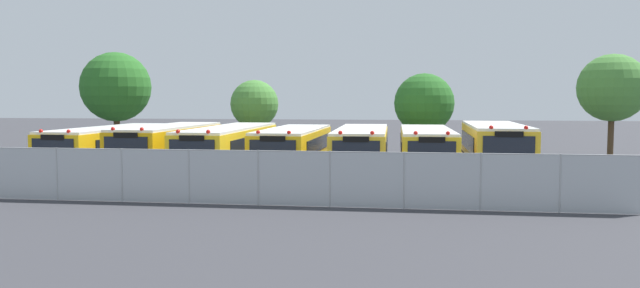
# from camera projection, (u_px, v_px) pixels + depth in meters

# --- Properties ---
(ground_plane) EXTENTS (160.00, 160.00, 0.00)m
(ground_plane) POSITION_uv_depth(u_px,v_px,m) (294.00, 175.00, 30.70)
(ground_plane) COLOR #38383D
(school_bus_0) EXTENTS (2.78, 10.29, 2.51)m
(school_bus_0) POSITION_uv_depth(u_px,v_px,m) (111.00, 147.00, 31.83)
(school_bus_0) COLOR yellow
(school_bus_0) RESTS_ON ground_plane
(school_bus_1) EXTENTS (2.70, 9.54, 2.61)m
(school_bus_1) POSITION_uv_depth(u_px,v_px,m) (169.00, 147.00, 31.23)
(school_bus_1) COLOR #EAA80C
(school_bus_1) RESTS_ON ground_plane
(school_bus_2) EXTENTS (2.47, 11.20, 2.57)m
(school_bus_2) POSITION_uv_depth(u_px,v_px,m) (230.00, 148.00, 30.82)
(school_bus_2) COLOR yellow
(school_bus_2) RESTS_ON ground_plane
(school_bus_3) EXTENTS (2.64, 9.46, 2.50)m
(school_bus_3) POSITION_uv_depth(u_px,v_px,m) (294.00, 149.00, 30.63)
(school_bus_3) COLOR yellow
(school_bus_3) RESTS_ON ground_plane
(school_bus_4) EXTENTS (2.69, 10.25, 2.53)m
(school_bus_4) POSITION_uv_depth(u_px,v_px,m) (362.00, 150.00, 30.26)
(school_bus_4) COLOR yellow
(school_bus_4) RESTS_ON ground_plane
(school_bus_5) EXTENTS (2.60, 9.81, 2.52)m
(school_bus_5) POSITION_uv_depth(u_px,v_px,m) (426.00, 150.00, 29.86)
(school_bus_5) COLOR yellow
(school_bus_5) RESTS_ON ground_plane
(school_bus_6) EXTENTS (2.72, 9.32, 2.77)m
(school_bus_6) POSITION_uv_depth(u_px,v_px,m) (495.00, 149.00, 29.25)
(school_bus_6) COLOR yellow
(school_bus_6) RESTS_ON ground_plane
(tree_0) EXTENTS (4.96, 4.96, 7.16)m
(tree_0) POSITION_uv_depth(u_px,v_px,m) (117.00, 86.00, 43.72)
(tree_0) COLOR #4C3823
(tree_0) RESTS_ON ground_plane
(tree_1) EXTENTS (3.21, 3.21, 5.09)m
(tree_1) POSITION_uv_depth(u_px,v_px,m) (256.00, 104.00, 40.94)
(tree_1) COLOR #4C3823
(tree_1) RESTS_ON ground_plane
(tree_2) EXTENTS (3.84, 3.84, 5.47)m
(tree_2) POSITION_uv_depth(u_px,v_px,m) (426.00, 104.00, 39.20)
(tree_2) COLOR #4C3823
(tree_2) RESTS_ON ground_plane
(tree_3) EXTENTS (4.06, 4.06, 6.53)m
(tree_3) POSITION_uv_depth(u_px,v_px,m) (612.00, 88.00, 36.61)
(tree_3) COLOR #4C3823
(tree_3) RESTS_ON ground_plane
(chainlink_fence) EXTENTS (26.13, 0.07, 2.01)m
(chainlink_fence) POSITION_uv_depth(u_px,v_px,m) (258.00, 177.00, 22.06)
(chainlink_fence) COLOR #9EA0A3
(chainlink_fence) RESTS_ON ground_plane
(traffic_cone) EXTENTS (0.52, 0.52, 0.69)m
(traffic_cone) POSITION_uv_depth(u_px,v_px,m) (483.00, 195.00, 22.40)
(traffic_cone) COLOR #EA5914
(traffic_cone) RESTS_ON ground_plane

